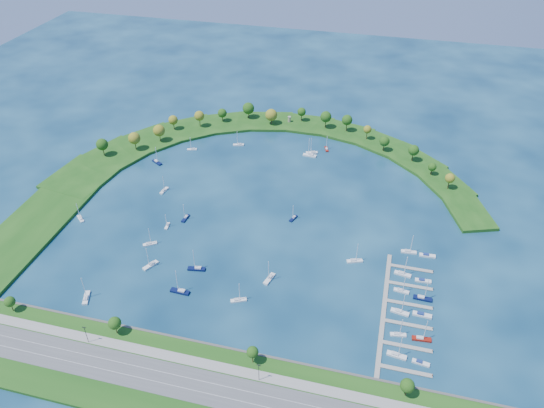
% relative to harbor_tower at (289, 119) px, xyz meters
% --- Properties ---
extents(ground, '(700.00, 700.00, 0.00)m').
position_rel_harbor_tower_xyz_m(ground, '(9.65, -117.32, -4.30)').
color(ground, '#07223C').
rests_on(ground, ground).
extents(south_shoreline, '(420.00, 43.10, 11.60)m').
position_rel_harbor_tower_xyz_m(south_shoreline, '(9.68, -240.21, -3.31)').
color(south_shoreline, '#184612').
rests_on(south_shoreline, ground).
extents(breakwater, '(286.74, 247.64, 2.00)m').
position_rel_harbor_tower_xyz_m(breakwater, '(-36.68, -68.61, -3.31)').
color(breakwater, '#184612').
rests_on(breakwater, ground).
extents(breakwater_trees, '(241.71, 93.88, 13.65)m').
position_rel_harbor_tower_xyz_m(breakwater_trees, '(-16.86, -29.03, 6.11)').
color(breakwater_trees, '#382314').
rests_on(breakwater_trees, breakwater).
extents(harbor_tower, '(2.60, 2.60, 4.50)m').
position_rel_harbor_tower_xyz_m(harbor_tower, '(0.00, 0.00, 0.00)').
color(harbor_tower, gray).
rests_on(harbor_tower, breakwater).
extents(dock_system, '(24.28, 82.00, 1.60)m').
position_rel_harbor_tower_xyz_m(dock_system, '(94.95, -178.32, -3.95)').
color(dock_system, gray).
rests_on(dock_system, ground).
extents(moored_boat_0, '(5.60, 9.37, 13.32)m').
position_rel_harbor_tower_xyz_m(moored_boat_0, '(-56.44, -207.41, -3.36)').
color(moored_boat_0, white).
rests_on(moored_boat_0, ground).
extents(moored_boat_1, '(8.72, 4.85, 12.36)m').
position_rel_harbor_tower_xyz_m(moored_boat_1, '(25.74, -40.05, -3.39)').
color(moored_boat_1, white).
rests_on(moored_boat_1, ground).
extents(moored_boat_2, '(4.14, 7.43, 10.53)m').
position_rel_harbor_tower_xyz_m(moored_boat_2, '(35.10, -32.24, -3.44)').
color(moored_boat_2, maroon).
rests_on(moored_boat_2, ground).
extents(moored_boat_3, '(4.68, 9.31, 13.18)m').
position_rel_harbor_tower_xyz_m(moored_boat_3, '(28.45, -171.74, -3.36)').
color(moored_boat_3, white).
rests_on(moored_boat_3, ground).
extents(moored_boat_4, '(8.85, 5.31, 12.58)m').
position_rel_harbor_tower_xyz_m(moored_boat_4, '(69.57, -147.25, -3.38)').
color(moored_boat_4, white).
rests_on(moored_boat_4, ground).
extents(moored_boat_5, '(7.23, 4.10, 10.25)m').
position_rel_harbor_tower_xyz_m(moored_boat_5, '(-59.50, -56.77, -3.44)').
color(moored_boat_5, white).
rests_on(moored_boat_5, ground).
extents(moored_boat_6, '(8.19, 5.44, 11.76)m').
position_rel_harbor_tower_xyz_m(moored_boat_6, '(17.38, -190.12, -3.40)').
color(moored_boat_6, white).
rests_on(moored_boat_6, ground).
extents(moored_boat_7, '(4.24, 7.27, 10.32)m').
position_rel_harbor_tower_xyz_m(moored_boat_7, '(29.45, -118.55, -3.44)').
color(moored_boat_7, '#09113B').
rests_on(moored_boat_7, ground).
extents(moored_boat_8, '(6.43, 9.08, 13.16)m').
position_rel_harbor_tower_xyz_m(moored_boat_8, '(-35.61, -177.63, -3.36)').
color(moored_boat_8, white).
rests_on(moored_boat_8, ground).
extents(moored_boat_9, '(9.75, 3.36, 14.09)m').
position_rel_harbor_tower_xyz_m(moored_boat_9, '(25.07, -44.38, -3.33)').
color(moored_boat_9, white).
rests_on(moored_boat_9, ground).
extents(moored_boat_10, '(2.79, 7.81, 11.26)m').
position_rel_harbor_tower_xyz_m(moored_boat_10, '(-33.14, -134.49, -3.42)').
color(moored_boat_10, '#09113B').
rests_on(moored_boat_10, ground).
extents(moored_boat_11, '(7.69, 6.12, 11.44)m').
position_rel_harbor_tower_xyz_m(moored_boat_11, '(-43.58, -161.61, -3.41)').
color(moored_boat_11, white).
rests_on(moored_boat_11, ground).
extents(moored_boat_12, '(8.87, 6.78, 13.06)m').
position_rel_harbor_tower_xyz_m(moored_boat_12, '(-76.51, -79.79, -3.36)').
color(moored_boat_12, '#09113B').
rests_on(moored_boat_12, ground).
extents(moored_boat_13, '(8.23, 4.35, 11.65)m').
position_rel_harbor_tower_xyz_m(moored_boat_13, '(-28.66, -42.23, -3.41)').
color(moored_boat_13, white).
rests_on(moored_boat_13, ground).
extents(moored_boat_14, '(9.61, 4.07, 13.69)m').
position_rel_harbor_tower_xyz_m(moored_boat_14, '(-10.81, -174.13, -3.34)').
color(moored_boat_14, '#09113B').
rests_on(moored_boat_14, ground).
extents(moored_boat_15, '(7.19, 6.67, 11.28)m').
position_rel_harbor_tower_xyz_m(moored_boat_15, '(-93.73, -150.58, -3.42)').
color(moored_boat_15, white).
rests_on(moored_boat_15, ground).
extents(moored_boat_16, '(3.33, 8.01, 11.42)m').
position_rel_harbor_tower_xyz_m(moored_boat_16, '(-57.50, -110.72, -3.41)').
color(moored_boat_16, white).
rests_on(moored_boat_16, ground).
extents(moored_boat_17, '(2.55, 6.45, 9.23)m').
position_rel_harbor_tower_xyz_m(moored_boat_17, '(-40.81, -143.91, -3.46)').
color(moored_boat_17, white).
rests_on(moored_boat_17, ground).
extents(moored_boat_18, '(10.05, 3.15, 14.63)m').
position_rel_harbor_tower_xyz_m(moored_boat_18, '(-12.89, -191.77, -3.31)').
color(moored_boat_18, '#09113B').
rests_on(moored_boat_18, ground).
extents(docked_boat_0, '(9.05, 3.64, 12.93)m').
position_rel_harbor_tower_xyz_m(docked_boat_0, '(95.16, -204.32, -3.37)').
color(docked_boat_0, white).
rests_on(docked_boat_0, ground).
extents(docked_boat_1, '(7.85, 3.16, 1.56)m').
position_rel_harbor_tower_xyz_m(docked_boat_1, '(105.64, -205.67, -3.73)').
color(docked_boat_1, white).
rests_on(docked_boat_1, ground).
extents(docked_boat_2, '(7.61, 3.21, 10.84)m').
position_rel_harbor_tower_xyz_m(docked_boat_2, '(95.18, -192.35, -3.43)').
color(docked_boat_2, white).
rests_on(docked_boat_2, ground).
extents(docked_boat_3, '(8.92, 3.17, 12.86)m').
position_rel_harbor_tower_xyz_m(docked_boat_3, '(105.66, -192.29, -3.37)').
color(docked_boat_3, maroon).
rests_on(docked_boat_3, ground).
extents(docked_boat_4, '(9.11, 3.91, 12.97)m').
position_rel_harbor_tower_xyz_m(docked_boat_4, '(95.16, -178.26, -3.37)').
color(docked_boat_4, white).
rests_on(docked_boat_4, ground).
extents(docked_boat_5, '(9.15, 2.97, 1.84)m').
position_rel_harbor_tower_xyz_m(docked_boat_5, '(105.62, -177.37, -3.63)').
color(docked_boat_5, white).
rests_on(docked_boat_5, ground).
extents(docked_boat_6, '(7.92, 3.05, 11.35)m').
position_rel_harbor_tower_xyz_m(docked_boat_6, '(95.18, -163.64, -3.41)').
color(docked_boat_6, white).
rests_on(docked_boat_6, ground).
extents(docked_boat_7, '(9.32, 2.90, 13.58)m').
position_rel_harbor_tower_xyz_m(docked_boat_7, '(105.65, -166.32, -3.35)').
color(docked_boat_7, '#09113B').
rests_on(docked_boat_7, ground).
extents(docked_boat_8, '(9.01, 3.88, 12.83)m').
position_rel_harbor_tower_xyz_m(docked_boat_8, '(95.16, -151.13, -3.37)').
color(docked_boat_8, white).
rests_on(docked_boat_8, ground).
extents(docked_boat_9, '(8.33, 2.70, 1.68)m').
position_rel_harbor_tower_xyz_m(docked_boat_9, '(105.63, -153.53, -3.69)').
color(docked_boat_9, white).
rests_on(docked_boat_9, ground).
extents(docked_boat_10, '(8.53, 3.02, 12.31)m').
position_rel_harbor_tower_xyz_m(docked_boat_10, '(97.56, -132.42, -3.39)').
color(docked_boat_10, white).
rests_on(docked_boat_10, ground).
extents(docked_boat_11, '(8.78, 2.87, 1.77)m').
position_rel_harbor_tower_xyz_m(docked_boat_11, '(107.52, -133.04, -3.65)').
color(docked_boat_11, white).
rests_on(docked_boat_11, ground).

